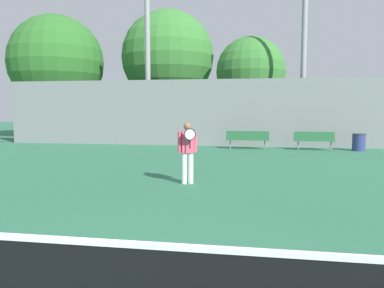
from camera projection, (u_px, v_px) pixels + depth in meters
tennis_net at (24, 288)px, 3.15m from camera, size 10.68×0.09×0.95m
tennis_player at (187, 150)px, 9.91m from camera, size 0.51×0.49×1.63m
bench_courtside_near at (314, 139)px, 18.08m from camera, size 1.90×0.40×0.89m
bench_courtside_far at (247, 138)px, 18.60m from camera, size 2.12×0.40×0.89m
light_pole_near_left at (148, 56)px, 21.16m from camera, size 0.90×0.60×8.78m
light_pole_far_right at (304, 34)px, 19.85m from camera, size 0.90×0.60×10.67m
trash_bin at (359, 142)px, 17.78m from camera, size 0.62×0.62×0.82m
back_fence at (219, 113)px, 19.98m from camera, size 24.20×0.06×3.57m
tree_green_tall at (168, 57)px, 25.96m from camera, size 6.39×6.39×8.77m
tree_green_broad at (57, 63)px, 25.54m from camera, size 6.38×6.38×8.33m
tree_dark_dense at (251, 72)px, 23.68m from camera, size 4.38×4.38×6.53m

